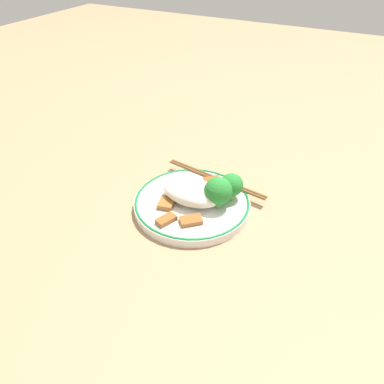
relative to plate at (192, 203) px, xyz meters
The scene contains 10 objects.
ground_plane 0.01m from the plate, ahead, with size 3.00×3.00×0.00m, color #9E7A56.
plate is the anchor object (origin of this frame).
rice_mound 0.03m from the plate, 27.94° to the left, with size 0.11×0.07×0.04m.
broccoli_back_left 0.06m from the plate, behind, with size 0.05×0.05×0.06m.
broccoli_back_center 0.08m from the plate, 145.34° to the right, with size 0.04×0.04×0.05m.
meat_near_front 0.07m from the plate, 80.78° to the left, with size 0.03×0.04×0.01m.
meat_near_left 0.05m from the plate, 43.70° to the left, with size 0.03×0.04×0.01m.
meat_near_right 0.06m from the plate, 115.67° to the left, with size 0.04×0.04×0.01m.
meat_near_back 0.07m from the plate, 99.85° to the right, with size 0.04×0.04×0.01m.
chopsticks 0.08m from the plate, 96.83° to the right, with size 0.22×0.04×0.01m.
Camera 1 is at (-0.25, 0.48, 0.44)m, focal length 35.00 mm.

